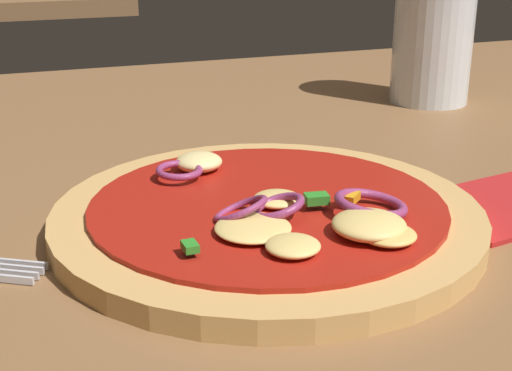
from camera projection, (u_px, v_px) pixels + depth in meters
dining_table at (281, 230)px, 0.48m from camera, size 1.42×0.97×0.04m
pizza at (269, 215)px, 0.43m from camera, size 0.26×0.26×0.03m
beer_glass at (433, 36)px, 0.70m from camera, size 0.08×0.08×0.14m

